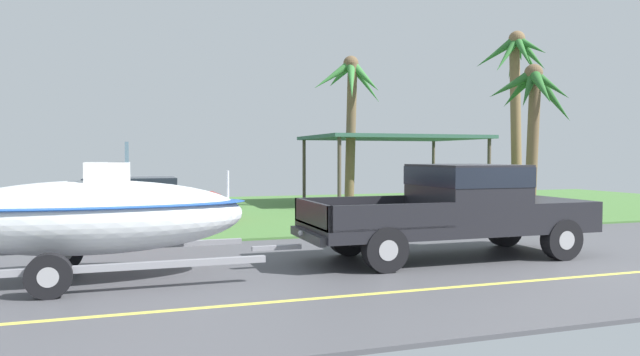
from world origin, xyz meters
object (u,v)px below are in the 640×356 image
at_px(boat_on_trailer, 91,216).
at_px(palm_tree_near_right, 351,95).
at_px(carport_awning, 393,139).
at_px(palm_tree_mid, 534,103).
at_px(pickup_truck_towing, 464,205).
at_px(parked_sedan_near, 136,201).
at_px(palm_tree_near_left, 515,73).

distance_m(boat_on_trailer, palm_tree_near_right, 13.82).
relative_size(carport_awning, palm_tree_mid, 1.36).
bearing_deg(pickup_truck_towing, boat_on_trailer, -180.00).
xyz_separation_m(parked_sedan_near, palm_tree_near_left, (15.02, 2.28, 4.76)).
xyz_separation_m(pickup_truck_towing, boat_on_trailer, (-6.95, -0.00, 0.01)).
distance_m(parked_sedan_near, palm_tree_near_left, 15.92).
height_order(palm_tree_near_right, palm_tree_mid, palm_tree_near_right).
xyz_separation_m(palm_tree_near_right, palm_tree_mid, (4.51, -4.69, -0.58)).
height_order(boat_on_trailer, carport_awning, carport_awning).
relative_size(parked_sedan_near, carport_awning, 0.68).
bearing_deg(carport_awning, palm_tree_mid, -70.40).
bearing_deg(boat_on_trailer, palm_tree_near_left, 32.84).
bearing_deg(palm_tree_near_right, palm_tree_mid, -46.14).
relative_size(pickup_truck_towing, palm_tree_mid, 1.19).
xyz_separation_m(parked_sedan_near, carport_awning, (10.13, 3.70, 2.03)).
height_order(pickup_truck_towing, boat_on_trailer, boat_on_trailer).
xyz_separation_m(carport_awning, palm_tree_mid, (2.15, -6.02, 1.02)).
height_order(boat_on_trailer, palm_tree_near_left, palm_tree_near_left).
xyz_separation_m(palm_tree_near_left, palm_tree_mid, (-2.74, -4.60, -1.70)).
xyz_separation_m(boat_on_trailer, palm_tree_mid, (13.10, 5.63, 2.69)).
relative_size(parked_sedan_near, palm_tree_near_left, 0.64).
distance_m(boat_on_trailer, parked_sedan_near, 8.00).
xyz_separation_m(parked_sedan_near, palm_tree_near_right, (7.77, 2.37, 3.63)).
relative_size(boat_on_trailer, palm_tree_mid, 1.25).
xyz_separation_m(pickup_truck_towing, carport_awning, (4.00, 11.65, 1.67)).
bearing_deg(palm_tree_near_left, palm_tree_near_right, 179.25).
height_order(pickup_truck_towing, carport_awning, carport_awning).
xyz_separation_m(pickup_truck_towing, palm_tree_mid, (6.15, 5.63, 2.70)).
bearing_deg(parked_sedan_near, palm_tree_mid, -10.70).
height_order(carport_awning, palm_tree_near_left, palm_tree_near_left).
distance_m(pickup_truck_towing, carport_awning, 12.44).
xyz_separation_m(palm_tree_near_left, palm_tree_near_right, (-7.25, 0.10, -1.13)).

